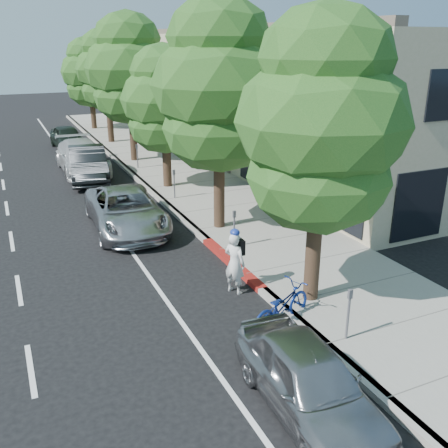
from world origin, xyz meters
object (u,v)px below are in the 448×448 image
white_pickup (82,157)px  pedestrian (200,153)px  street_tree_1 (219,89)px  dark_suv_far (68,137)px  silver_suv (126,210)px  near_car_a (309,380)px  dark_sedan (88,164)px  bicycle (281,306)px  cyclist (235,263)px  street_tree_5 (90,73)px  street_tree_2 (164,101)px  street_tree_4 (106,71)px  street_tree_0 (322,126)px  street_tree_3 (129,70)px

white_pickup → pedestrian: size_ratio=3.30×
street_tree_1 → dark_suv_far: (-2.89, 17.61, -4.38)m
silver_suv → near_car_a: bearing=-83.8°
silver_suv → dark_sedan: 7.68m
dark_suv_far → bicycle: bearing=-91.2°
cyclist → dark_sedan: cyclist is taller
street_tree_5 → street_tree_1: bearing=-90.0°
street_tree_2 → street_tree_4: 12.02m
white_pickup → street_tree_0: bearing=-79.9°
silver_suv → white_pickup: size_ratio=0.95×
street_tree_1 → near_car_a: size_ratio=2.03×
street_tree_5 → dark_suv_far: (-2.89, -6.39, -3.58)m
street_tree_5 → white_pickup: (-3.10, -13.00, -3.48)m
dark_sedan → street_tree_2: bearing=-38.8°
street_tree_1 → bicycle: 8.18m
pedestrian → bicycle: bearing=58.8°
bicycle → pedestrian: (3.92, 15.09, 0.47)m
bicycle → pedestrian: 15.60m
dark_sedan → white_pickup: (0.00, 1.82, -0.01)m
near_car_a → pedestrian: size_ratio=2.37×
street_tree_0 → street_tree_2: (0.00, 12.00, -0.66)m
street_tree_0 → street_tree_2: size_ratio=1.14×
street_tree_2 → silver_suv: (-3.10, -4.50, -3.33)m
cyclist → near_car_a: size_ratio=0.44×
white_pickup → dark_suv_far: white_pickup is taller
street_tree_5 → white_pickup: bearing=-103.4°
cyclist → street_tree_3: bearing=-34.0°
street_tree_0 → white_pickup: size_ratio=1.35×
street_tree_3 → dark_sedan: size_ratio=1.64×
street_tree_1 → pedestrian: 9.73m
street_tree_5 → cyclist: bearing=-93.2°
street_tree_0 → white_pickup: 17.72m
cyclist → dark_suv_far: bearing=-25.2°
cyclist → dark_suv_far: (-1.29, 22.24, -0.17)m
street_tree_2 → cyclist: (-1.60, -10.64, -3.19)m
street_tree_1 → near_car_a: 10.75m
street_tree_1 → street_tree_2: (-0.00, 6.00, -1.03)m
bicycle → pedestrian: pedestrian is taller
street_tree_1 → white_pickup: (-3.10, 11.00, -4.29)m
street_tree_0 → near_car_a: bearing=-124.5°
street_tree_0 → street_tree_3: bearing=90.0°
street_tree_1 → street_tree_2: 6.09m
street_tree_3 → dark_suv_far: (-2.89, 5.61, -4.37)m
street_tree_2 → white_pickup: bearing=121.8°
bicycle → silver_suv: 8.36m
street_tree_0 → cyclist: street_tree_0 is taller
street_tree_2 → dark_sedan: size_ratio=1.32×
street_tree_3 → pedestrian: bearing=-53.7°
white_pickup → street_tree_2: bearing=-58.4°
white_pickup → street_tree_3: bearing=17.7°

